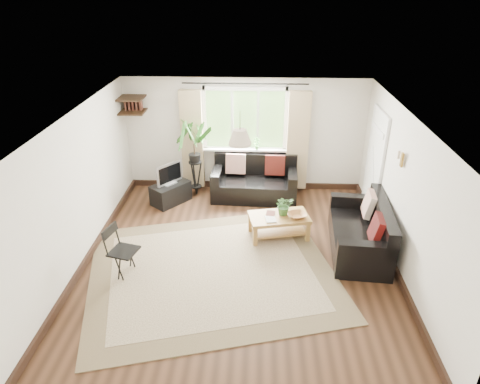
{
  "coord_description": "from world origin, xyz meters",
  "views": [
    {
      "loc": [
        0.27,
        -5.79,
        4.18
      ],
      "look_at": [
        0.0,
        0.4,
        1.05
      ],
      "focal_mm": 32.0,
      "sensor_mm": 36.0,
      "label": 1
    }
  ],
  "objects_px": {
    "tv_stand": "(171,193)",
    "palm_stand": "(195,159)",
    "sofa_right": "(360,229)",
    "coffee_table": "(279,226)",
    "folding_chair": "(124,252)",
    "sofa_back": "(255,180)"
  },
  "relations": [
    {
      "from": "tv_stand",
      "to": "palm_stand",
      "type": "bearing_deg",
      "value": -9.83
    },
    {
      "from": "palm_stand",
      "to": "folding_chair",
      "type": "relative_size",
      "value": 1.95
    },
    {
      "from": "folding_chair",
      "to": "sofa_right",
      "type": "bearing_deg",
      "value": -62.55
    },
    {
      "from": "coffee_table",
      "to": "palm_stand",
      "type": "distance_m",
      "value": 2.42
    },
    {
      "from": "palm_stand",
      "to": "folding_chair",
      "type": "distance_m",
      "value": 2.93
    },
    {
      "from": "coffee_table",
      "to": "palm_stand",
      "type": "height_order",
      "value": "palm_stand"
    },
    {
      "from": "sofa_back",
      "to": "coffee_table",
      "type": "bearing_deg",
      "value": -70.59
    },
    {
      "from": "sofa_right",
      "to": "sofa_back",
      "type": "bearing_deg",
      "value": -131.86
    },
    {
      "from": "sofa_right",
      "to": "tv_stand",
      "type": "bearing_deg",
      "value": -109.68
    },
    {
      "from": "sofa_right",
      "to": "palm_stand",
      "type": "height_order",
      "value": "palm_stand"
    },
    {
      "from": "folding_chair",
      "to": "coffee_table",
      "type": "bearing_deg",
      "value": -48.82
    },
    {
      "from": "sofa_right",
      "to": "coffee_table",
      "type": "height_order",
      "value": "sofa_right"
    },
    {
      "from": "coffee_table",
      "to": "palm_stand",
      "type": "relative_size",
      "value": 0.64
    },
    {
      "from": "sofa_right",
      "to": "coffee_table",
      "type": "xyz_separation_m",
      "value": [
        -1.33,
        0.36,
        -0.2
      ]
    },
    {
      "from": "tv_stand",
      "to": "folding_chair",
      "type": "bearing_deg",
      "value": -146.15
    },
    {
      "from": "tv_stand",
      "to": "folding_chair",
      "type": "height_order",
      "value": "folding_chair"
    },
    {
      "from": "sofa_back",
      "to": "sofa_right",
      "type": "xyz_separation_m",
      "value": [
        1.78,
        -1.88,
        0.0
      ]
    },
    {
      "from": "coffee_table",
      "to": "tv_stand",
      "type": "height_order",
      "value": "coffee_table"
    },
    {
      "from": "coffee_table",
      "to": "palm_stand",
      "type": "xyz_separation_m",
      "value": [
        -1.69,
        1.62,
        0.59
      ]
    },
    {
      "from": "tv_stand",
      "to": "palm_stand",
      "type": "relative_size",
      "value": 0.48
    },
    {
      "from": "sofa_back",
      "to": "coffee_table",
      "type": "distance_m",
      "value": 1.59
    },
    {
      "from": "palm_stand",
      "to": "folding_chair",
      "type": "bearing_deg",
      "value": -104.38
    }
  ]
}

